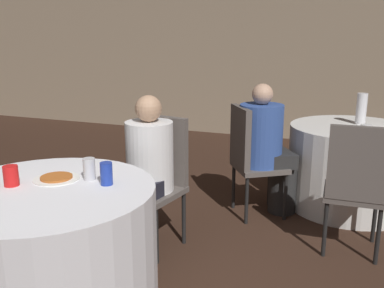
% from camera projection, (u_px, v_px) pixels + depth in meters
% --- Properties ---
extents(wall_back, '(16.00, 0.06, 2.80)m').
position_uv_depth(wall_back, '(262.00, 43.00, 6.23)').
color(wall_back, gray).
rests_on(wall_back, ground_plane).
extents(table_near, '(1.15, 1.15, 0.73)m').
position_uv_depth(table_near, '(51.00, 252.00, 2.31)').
color(table_near, silver).
rests_on(table_near, ground_plane).
extents(table_far, '(1.10, 1.10, 0.73)m').
position_uv_depth(table_far, '(351.00, 167.00, 3.82)').
color(table_far, white).
rests_on(table_far, ground_plane).
extents(chair_near_north, '(0.47, 0.47, 0.94)m').
position_uv_depth(chair_near_north, '(158.00, 171.00, 3.08)').
color(chair_near_north, '#59514C').
rests_on(chair_near_north, ground_plane).
extents(chair_far_south, '(0.41, 0.42, 0.94)m').
position_uv_depth(chair_far_south, '(356.00, 181.00, 2.88)').
color(chair_far_south, '#59514C').
rests_on(chair_far_south, ground_plane).
extents(chair_far_southwest, '(0.55, 0.55, 0.94)m').
position_uv_depth(chair_far_southwest, '(249.00, 153.00, 3.56)').
color(chair_far_southwest, '#59514C').
rests_on(chair_far_southwest, ground_plane).
extents(person_blue_shirt, '(0.50, 0.47, 1.13)m').
position_uv_depth(person_blue_shirt, '(267.00, 149.00, 3.59)').
color(person_blue_shirt, '#282828').
rests_on(person_blue_shirt, ground_plane).
extents(person_white_shirt, '(0.37, 0.50, 1.12)m').
position_uv_depth(person_white_shirt, '(144.00, 176.00, 2.94)').
color(person_white_shirt, black).
rests_on(person_white_shirt, ground_plane).
extents(pizza_plate_near, '(0.25, 0.25, 0.02)m').
position_uv_depth(pizza_plate_near, '(56.00, 178.00, 2.36)').
color(pizza_plate_near, white).
rests_on(pizza_plate_near, table_near).
extents(soda_can_blue, '(0.07, 0.07, 0.12)m').
position_uv_depth(soda_can_blue, '(106.00, 174.00, 2.26)').
color(soda_can_blue, '#1E38A5').
rests_on(soda_can_blue, table_near).
extents(soda_can_silver, '(0.07, 0.07, 0.12)m').
position_uv_depth(soda_can_silver, '(89.00, 169.00, 2.34)').
color(soda_can_silver, silver).
rests_on(soda_can_silver, table_near).
extents(cup_near, '(0.08, 0.08, 0.11)m').
position_uv_depth(cup_near, '(11.00, 176.00, 2.25)').
color(cup_near, red).
rests_on(cup_near, table_near).
extents(bottle_far, '(0.09, 0.09, 0.28)m').
position_uv_depth(bottle_far, '(361.00, 109.00, 3.79)').
color(bottle_far, white).
rests_on(bottle_far, table_far).
extents(cup_far, '(0.08, 0.08, 0.10)m').
position_uv_depth(cup_far, '(366.00, 130.00, 3.35)').
color(cup_far, white).
rests_on(cup_far, table_far).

